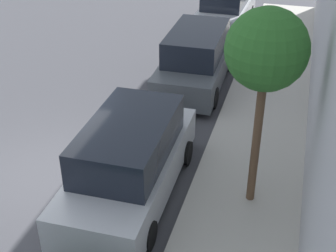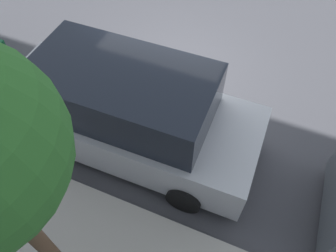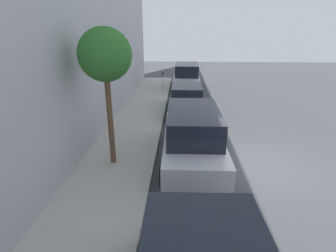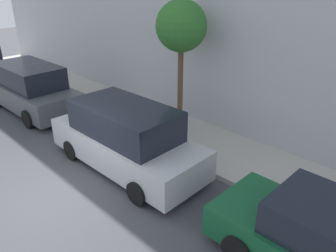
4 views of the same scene
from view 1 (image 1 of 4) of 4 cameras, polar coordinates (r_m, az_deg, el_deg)
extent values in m
plane|color=#424247|center=(11.91, -14.32, -5.68)|extent=(60.00, 60.00, 0.00)
cube|color=#B2ADA3|center=(10.58, 9.01, -9.72)|extent=(2.51, 32.00, 0.15)
cube|color=#B7BABF|center=(10.60, -4.57, -5.43)|extent=(1.98, 4.93, 0.84)
cube|color=black|center=(10.13, -4.76, -1.58)|extent=(1.72, 3.13, 0.84)
cylinder|color=black|center=(12.24, -6.01, -1.98)|extent=(0.22, 0.61, 0.61)
cylinder|color=black|center=(11.76, 2.18, -3.30)|extent=(0.22, 0.61, 0.61)
cylinder|color=black|center=(10.06, -12.44, -10.90)|extent=(0.22, 0.61, 0.61)
cylinder|color=black|center=(9.47, -2.48, -13.17)|extent=(0.22, 0.61, 0.61)
cube|color=#4C5156|center=(15.76, 3.45, 7.26)|extent=(2.00, 4.94, 0.84)
cube|color=black|center=(15.45, 3.55, 10.13)|extent=(1.74, 3.13, 0.84)
cylinder|color=black|center=(17.43, 1.66, 8.57)|extent=(0.22, 0.67, 0.67)
cylinder|color=black|center=(17.11, 7.56, 7.88)|extent=(0.22, 0.67, 0.67)
cylinder|color=black|center=(14.76, -1.35, 4.34)|extent=(0.22, 0.67, 0.67)
cylinder|color=black|center=(14.38, 5.53, 3.44)|extent=(0.22, 0.67, 0.67)
cube|color=#B7BABF|center=(21.46, 7.06, 13.48)|extent=(2.03, 4.95, 0.84)
cylinder|color=black|center=(23.13, 5.43, 14.00)|extent=(0.22, 0.64, 0.64)
cylinder|color=black|center=(22.88, 9.97, 13.50)|extent=(0.22, 0.64, 0.64)
cylinder|color=black|center=(20.29, 3.69, 11.70)|extent=(0.22, 0.64, 0.64)
cylinder|color=black|center=(20.01, 8.81, 11.12)|extent=(0.22, 0.64, 0.64)
cylinder|color=brown|center=(9.86, 10.73, -1.63)|extent=(0.18, 0.18, 3.08)
sphere|color=#2D6B28|center=(8.98, 11.94, 9.12)|extent=(1.59, 1.59, 1.59)
camera|label=2|loc=(10.25, 17.31, 21.74)|focal=35.00mm
camera|label=3|loc=(16.61, 6.96, 21.76)|focal=28.00mm
camera|label=4|loc=(8.49, -61.95, 2.29)|focal=35.00mm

